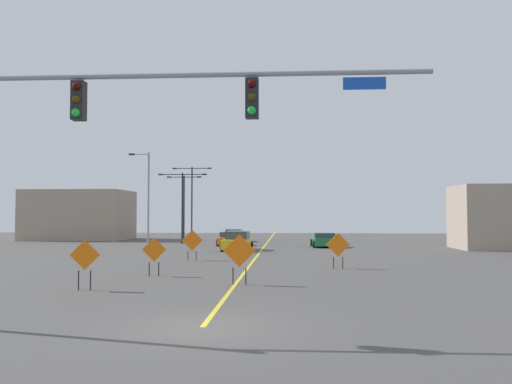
{
  "coord_description": "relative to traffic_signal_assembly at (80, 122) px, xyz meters",
  "views": [
    {
      "loc": [
        2.23,
        -13.57,
        2.92
      ],
      "look_at": [
        0.08,
        20.8,
        4.38
      ],
      "focal_mm": 36.86,
      "sensor_mm": 36.0,
      "label": 1
    }
  ],
  "objects": [
    {
      "name": "car_yellow_near",
      "position": [
        1.35,
        29.06,
        -4.66
      ],
      "size": [
        2.35,
        4.49,
        1.55
      ],
      "color": "gold",
      "rests_on": "ground"
    },
    {
      "name": "construction_sign_right_lane",
      "position": [
        3.48,
        8.3,
        -4.06
      ],
      "size": [
        1.37,
        0.1,
        2.09
      ],
      "color": "orange",
      "rests_on": "ground"
    },
    {
      "name": "car_orange_far",
      "position": [
        0.01,
        35.74,
        -4.76
      ],
      "size": [
        2.22,
        3.86,
        1.27
      ],
      "color": "orange",
      "rests_on": "ground"
    },
    {
      "name": "construction_sign_median_near",
      "position": [
        -0.84,
        11.04,
        -4.23
      ],
      "size": [
        1.14,
        0.2,
        1.82
      ],
      "color": "orange",
      "rests_on": "ground"
    },
    {
      "name": "street_lamp_mid_right",
      "position": [
        -5.74,
        42.33,
        -1.09
      ],
      "size": [
        3.75,
        0.24,
        7.08
      ],
      "color": "black",
      "rests_on": "ground"
    },
    {
      "name": "street_lamp_near_left",
      "position": [
        -6.02,
        28.6,
        -0.98
      ],
      "size": [
        1.72,
        0.24,
        7.99
      ],
      "color": "gray",
      "rests_on": "ground"
    },
    {
      "name": "ground",
      "position": [
        3.3,
        0.01,
        -5.38
      ],
      "size": [
        136.22,
        136.22,
        0.0
      ],
      "primitive_type": "plane",
      "color": "#4C4947"
    },
    {
      "name": "car_green_passing",
      "position": [
        8.66,
        33.81,
        -4.77
      ],
      "size": [
        2.28,
        4.12,
        1.28
      ],
      "color": "#196B38",
      "rests_on": "ground"
    },
    {
      "name": "road_centre_stripe",
      "position": [
        3.3,
        37.85,
        -5.37
      ],
      "size": [
        0.16,
        75.68,
        0.01
      ],
      "color": "yellow",
      "rests_on": "ground"
    },
    {
      "name": "construction_sign_left_shoulder",
      "position": [
        8.18,
        15.04,
        -4.18
      ],
      "size": [
        1.28,
        0.19,
        1.92
      ],
      "color": "orange",
      "rests_on": "ground"
    },
    {
      "name": "roadside_building_west",
      "position": [
        -18.67,
        45.82,
        -2.55
      ],
      "size": [
        11.19,
        7.76,
        5.66
      ],
      "color": "gray",
      "rests_on": "ground"
    },
    {
      "name": "car_silver_distant",
      "position": [
        -0.32,
        42.55,
        -4.73
      ],
      "size": [
        2.04,
        4.47,
        1.33
      ],
      "color": "#B7BABF",
      "rests_on": "ground"
    },
    {
      "name": "street_lamp_far_left",
      "position": [
        -5.59,
        46.16,
        -0.36
      ],
      "size": [
        4.52,
        0.24,
        8.36
      ],
      "color": "black",
      "rests_on": "ground"
    },
    {
      "name": "construction_sign_left_lane",
      "position": [
        -0.61,
        19.6,
        -4.19
      ],
      "size": [
        1.31,
        0.31,
        1.93
      ],
      "color": "orange",
      "rests_on": "ground"
    },
    {
      "name": "traffic_signal_assembly",
      "position": [
        0.0,
        0.0,
        0.0
      ],
      "size": [
        14.03,
        0.44,
        7.22
      ],
      "color": "gray",
      "rests_on": "ground"
    },
    {
      "name": "street_lamp_mid_left",
      "position": [
        -4.99,
        37.78,
        -1.05
      ],
      "size": [
        4.83,
        0.24,
        7.02
      ],
      "color": "black",
      "rests_on": "ground"
    },
    {
      "name": "construction_sign_median_far",
      "position": [
        -2.33,
        6.31,
        -4.14
      ],
      "size": [
        1.15,
        0.21,
        1.93
      ],
      "color": "orange",
      "rests_on": "ground"
    }
  ]
}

